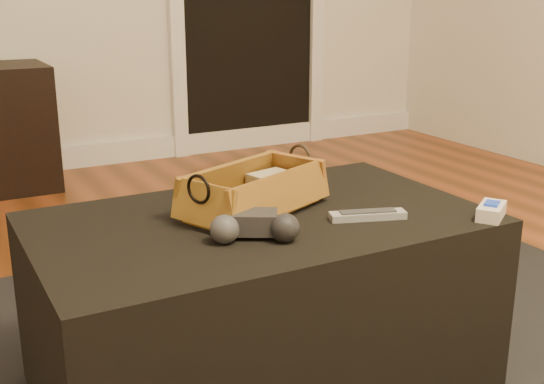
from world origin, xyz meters
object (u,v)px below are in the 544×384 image
wicker_basket (254,194)px  silver_remote (368,215)px  tv_remote (253,205)px  cream_gadget (491,211)px  ottoman (260,302)px  game_controller (254,226)px

wicker_basket → silver_remote: bearing=-40.6°
tv_remote → cream_gadget: cream_gadget is taller
ottoman → silver_remote: silver_remote is taller
cream_gadget → wicker_basket: bearing=146.5°
tv_remote → cream_gadget: 0.53m
wicker_basket → silver_remote: size_ratio=2.29×
wicker_basket → game_controller: (-0.08, -0.17, -0.01)m
tv_remote → silver_remote: tv_remote is taller
tv_remote → wicker_basket: (0.01, 0.02, 0.02)m
wicker_basket → tv_remote: bearing=-119.6°
tv_remote → wicker_basket: wicker_basket is taller
game_controller → cream_gadget: bearing=-13.5°
tv_remote → ottoman: bearing=-105.9°
wicker_basket → cream_gadget: 0.53m
ottoman → game_controller: bearing=-121.6°
wicker_basket → game_controller: 0.19m
ottoman → tv_remote: 0.23m
ottoman → cream_gadget: size_ratio=9.15×
wicker_basket → game_controller: bearing=-116.4°
ottoman → silver_remote: bearing=-32.2°
tv_remote → game_controller: bearing=-145.5°
tv_remote → game_controller: 0.16m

